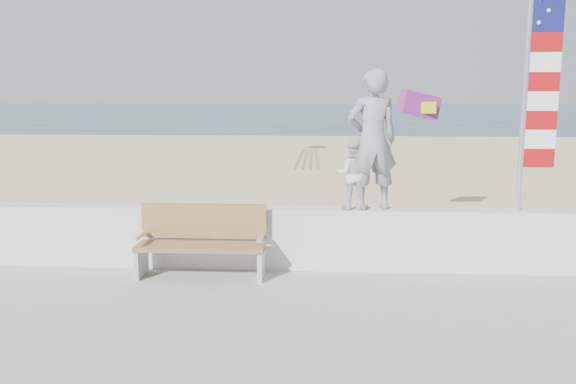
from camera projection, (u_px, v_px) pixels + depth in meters
The scene contains 8 objects.
ground at pixel (262, 331), 7.12m from camera, with size 220.00×220.00×0.00m, color #2D425A.
sand at pixel (297, 195), 15.97m from camera, with size 90.00×40.00×0.08m, color #D2B88C.
seawall at pixel (275, 238), 8.98m from camera, with size 30.00×0.35×0.90m, color silver.
adult at pixel (372, 140), 8.66m from camera, with size 0.73×0.48×2.00m, color gray.
child at pixel (352, 174), 8.75m from camera, with size 0.49×0.38×1.02m, color silver.
bench at pixel (202, 240), 8.58m from camera, with size 1.80×0.57×1.00m.
flag at pixel (536, 74), 8.37m from camera, with size 0.50×0.08×3.50m.
parafoil_kite at pixel (421, 105), 11.97m from camera, with size 0.90×0.55×0.61m.
Camera 1 is at (0.72, -6.71, 2.80)m, focal length 38.00 mm.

